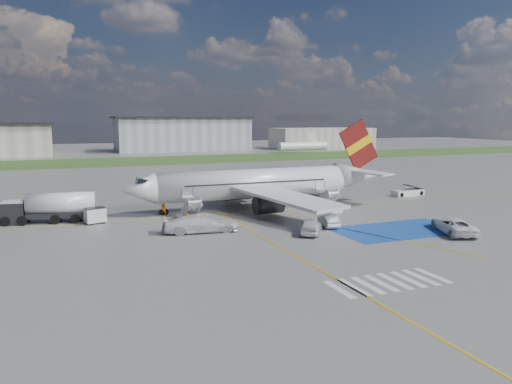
{
  "coord_description": "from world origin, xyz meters",
  "views": [
    {
      "loc": [
        -24.25,
        -47.39,
        12.14
      ],
      "look_at": [
        -2.67,
        6.13,
        3.5
      ],
      "focal_mm": 35.0,
      "sensor_mm": 36.0,
      "label": 1
    }
  ],
  "objects_px": {
    "belt_loader": "(408,193)",
    "van_white_b": "(201,221)",
    "airliner": "(263,183)",
    "car_silver_a": "(311,226)",
    "van_white_a": "(453,222)",
    "gpu_cart": "(95,216)",
    "fuel_tanker": "(50,210)",
    "car_silver_b": "(328,220)"
  },
  "relations": [
    {
      "from": "belt_loader",
      "to": "van_white_b",
      "type": "relative_size",
      "value": 0.98
    },
    {
      "from": "airliner",
      "to": "car_silver_a",
      "type": "bearing_deg",
      "value": -94.35
    },
    {
      "from": "van_white_a",
      "to": "van_white_b",
      "type": "xyz_separation_m",
      "value": [
        -24.85,
        10.2,
        0.09
      ]
    },
    {
      "from": "airliner",
      "to": "van_white_b",
      "type": "height_order",
      "value": "airliner"
    },
    {
      "from": "airliner",
      "to": "van_white_b",
      "type": "xyz_separation_m",
      "value": [
        -11.76,
        -10.96,
        -2.19
      ]
    },
    {
      "from": "gpu_cart",
      "to": "fuel_tanker",
      "type": "bearing_deg",
      "value": 135.7
    },
    {
      "from": "gpu_cart",
      "to": "belt_loader",
      "type": "height_order",
      "value": "gpu_cart"
    },
    {
      "from": "belt_loader",
      "to": "car_silver_b",
      "type": "height_order",
      "value": "belt_loader"
    },
    {
      "from": "car_silver_a",
      "to": "car_silver_b",
      "type": "xyz_separation_m",
      "value": [
        3.55,
        2.45,
        -0.16
      ]
    },
    {
      "from": "airliner",
      "to": "car_silver_b",
      "type": "height_order",
      "value": "airliner"
    },
    {
      "from": "car_silver_b",
      "to": "airliner",
      "type": "bearing_deg",
      "value": -67.8
    },
    {
      "from": "van_white_b",
      "to": "van_white_a",
      "type": "bearing_deg",
      "value": -105.03
    },
    {
      "from": "car_silver_a",
      "to": "van_white_b",
      "type": "height_order",
      "value": "van_white_b"
    },
    {
      "from": "fuel_tanker",
      "to": "van_white_a",
      "type": "bearing_deg",
      "value": -18.89
    },
    {
      "from": "car_silver_a",
      "to": "fuel_tanker",
      "type": "bearing_deg",
      "value": 0.92
    },
    {
      "from": "fuel_tanker",
      "to": "car_silver_a",
      "type": "relative_size",
      "value": 2.12
    },
    {
      "from": "airliner",
      "to": "gpu_cart",
      "type": "xyz_separation_m",
      "value": [
        -21.88,
        -2.07,
        -2.55
      ]
    },
    {
      "from": "fuel_tanker",
      "to": "belt_loader",
      "type": "xyz_separation_m",
      "value": [
        52.08,
        0.97,
        -1.03
      ]
    },
    {
      "from": "van_white_b",
      "to": "airliner",
      "type": "bearing_deg",
      "value": -39.72
    },
    {
      "from": "car_silver_b",
      "to": "van_white_b",
      "type": "xyz_separation_m",
      "value": [
        -14.09,
        2.57,
        0.52
      ]
    },
    {
      "from": "belt_loader",
      "to": "van_white_a",
      "type": "distance_m",
      "value": 25.84
    },
    {
      "from": "belt_loader",
      "to": "van_white_a",
      "type": "bearing_deg",
      "value": -123.89
    },
    {
      "from": "car_silver_a",
      "to": "van_white_a",
      "type": "distance_m",
      "value": 15.22
    },
    {
      "from": "gpu_cart",
      "to": "car_silver_b",
      "type": "distance_m",
      "value": 26.79
    },
    {
      "from": "gpu_cart",
      "to": "car_silver_b",
      "type": "bearing_deg",
      "value": -40.74
    },
    {
      "from": "van_white_a",
      "to": "van_white_b",
      "type": "bearing_deg",
      "value": 0.36
    },
    {
      "from": "belt_loader",
      "to": "car_silver_b",
      "type": "distance_m",
      "value": 27.56
    },
    {
      "from": "fuel_tanker",
      "to": "airliner",
      "type": "bearing_deg",
      "value": 8.52
    },
    {
      "from": "gpu_cart",
      "to": "car_silver_b",
      "type": "xyz_separation_m",
      "value": [
        24.21,
        -11.46,
        -0.16
      ]
    },
    {
      "from": "airliner",
      "to": "van_white_b",
      "type": "relative_size",
      "value": 6.0
    },
    {
      "from": "car_silver_b",
      "to": "van_white_a",
      "type": "relative_size",
      "value": 0.7
    },
    {
      "from": "gpu_cart",
      "to": "van_white_b",
      "type": "relative_size",
      "value": 0.41
    },
    {
      "from": "van_white_a",
      "to": "van_white_b",
      "type": "height_order",
      "value": "van_white_b"
    },
    {
      "from": "belt_loader",
      "to": "van_white_b",
      "type": "distance_m",
      "value": 39.21
    },
    {
      "from": "airliner",
      "to": "gpu_cart",
      "type": "bearing_deg",
      "value": -174.6
    },
    {
      "from": "fuel_tanker",
      "to": "van_white_a",
      "type": "height_order",
      "value": "fuel_tanker"
    },
    {
      "from": "airliner",
      "to": "belt_loader",
      "type": "distance_m",
      "value": 25.61
    },
    {
      "from": "car_silver_a",
      "to": "van_white_b",
      "type": "distance_m",
      "value": 11.68
    },
    {
      "from": "airliner",
      "to": "belt_loader",
      "type": "height_order",
      "value": "airliner"
    },
    {
      "from": "airliner",
      "to": "car_silver_b",
      "type": "xyz_separation_m",
      "value": [
        2.33,
        -13.53,
        -2.71
      ]
    },
    {
      "from": "fuel_tanker",
      "to": "gpu_cart",
      "type": "relative_size",
      "value": 4.16
    },
    {
      "from": "belt_loader",
      "to": "car_silver_a",
      "type": "xyz_separation_m",
      "value": [
        -26.61,
        -17.53,
        0.41
      ]
    }
  ]
}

